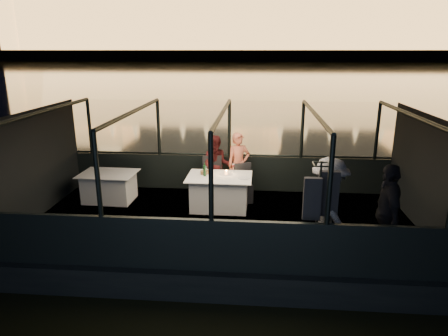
# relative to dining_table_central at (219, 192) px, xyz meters

# --- Properties ---
(river_water) EXTENTS (500.00, 500.00, 0.00)m
(river_water) POSITION_rel_dining_table_central_xyz_m (0.13, 79.30, -0.89)
(river_water) COLOR black
(river_water) RESTS_ON ground
(boat_hull) EXTENTS (8.60, 4.40, 1.00)m
(boat_hull) POSITION_rel_dining_table_central_xyz_m (0.13, -0.70, -0.89)
(boat_hull) COLOR black
(boat_hull) RESTS_ON river_water
(boat_deck) EXTENTS (8.00, 4.00, 0.04)m
(boat_deck) POSITION_rel_dining_table_central_xyz_m (0.13, -0.70, -0.41)
(boat_deck) COLOR black
(boat_deck) RESTS_ON boat_hull
(gunwale_port) EXTENTS (8.00, 0.08, 0.90)m
(gunwale_port) POSITION_rel_dining_table_central_xyz_m (0.13, 1.30, 0.06)
(gunwale_port) COLOR black
(gunwale_port) RESTS_ON boat_deck
(gunwale_starboard) EXTENTS (8.00, 0.08, 0.90)m
(gunwale_starboard) POSITION_rel_dining_table_central_xyz_m (0.13, -2.70, 0.06)
(gunwale_starboard) COLOR black
(gunwale_starboard) RESTS_ON boat_deck
(cabin_glass_port) EXTENTS (8.00, 0.02, 1.40)m
(cabin_glass_port) POSITION_rel_dining_table_central_xyz_m (0.13, 1.30, 1.21)
(cabin_glass_port) COLOR #99B2B2
(cabin_glass_port) RESTS_ON gunwale_port
(cabin_glass_starboard) EXTENTS (8.00, 0.02, 1.40)m
(cabin_glass_starboard) POSITION_rel_dining_table_central_xyz_m (0.13, -2.70, 1.21)
(cabin_glass_starboard) COLOR #99B2B2
(cabin_glass_starboard) RESTS_ON gunwale_starboard
(cabin_roof_glass) EXTENTS (8.00, 4.00, 0.02)m
(cabin_roof_glass) POSITION_rel_dining_table_central_xyz_m (0.13, -0.70, 1.91)
(cabin_roof_glass) COLOR #99B2B2
(cabin_roof_glass) RESTS_ON boat_deck
(end_wall_fore) EXTENTS (0.02, 4.00, 2.30)m
(end_wall_fore) POSITION_rel_dining_table_central_xyz_m (-3.87, -0.70, 0.76)
(end_wall_fore) COLOR black
(end_wall_fore) RESTS_ON boat_deck
(end_wall_aft) EXTENTS (0.02, 4.00, 2.30)m
(end_wall_aft) POSITION_rel_dining_table_central_xyz_m (4.13, -0.70, 0.76)
(end_wall_aft) COLOR black
(end_wall_aft) RESTS_ON boat_deck
(canopy_ribs) EXTENTS (8.00, 4.00, 2.30)m
(canopy_ribs) POSITION_rel_dining_table_central_xyz_m (0.13, -0.70, 0.76)
(canopy_ribs) COLOR black
(canopy_ribs) RESTS_ON boat_deck
(embankment) EXTENTS (400.00, 140.00, 6.00)m
(embankment) POSITION_rel_dining_table_central_xyz_m (0.13, 209.30, 0.11)
(embankment) COLOR #423D33
(embankment) RESTS_ON ground
(dining_table_central) EXTENTS (1.46, 1.06, 0.77)m
(dining_table_central) POSITION_rel_dining_table_central_xyz_m (0.00, 0.00, 0.00)
(dining_table_central) COLOR white
(dining_table_central) RESTS_ON boat_deck
(dining_table_aft) EXTENTS (1.34, 0.99, 0.69)m
(dining_table_aft) POSITION_rel_dining_table_central_xyz_m (-2.68, 0.27, 0.00)
(dining_table_aft) COLOR white
(dining_table_aft) RESTS_ON boat_deck
(chair_port_left) EXTENTS (0.58, 0.58, 1.00)m
(chair_port_left) POSITION_rel_dining_table_central_xyz_m (-0.26, 0.65, 0.06)
(chair_port_left) COLOR black
(chair_port_left) RESTS_ON boat_deck
(chair_port_right) EXTENTS (0.54, 0.54, 0.89)m
(chair_port_right) POSITION_rel_dining_table_central_xyz_m (0.50, 0.45, 0.06)
(chair_port_right) COLOR black
(chair_port_right) RESTS_ON boat_deck
(coat_stand) EXTENTS (0.55, 0.46, 1.81)m
(coat_stand) POSITION_rel_dining_table_central_xyz_m (1.84, -2.35, 0.51)
(coat_stand) COLOR black
(coat_stand) RESTS_ON boat_deck
(person_woman_coral) EXTENTS (0.67, 0.57, 1.58)m
(person_woman_coral) POSITION_rel_dining_table_central_xyz_m (0.39, 0.90, 0.36)
(person_woman_coral) COLOR #D26B4C
(person_woman_coral) RESTS_ON boat_deck
(person_man_maroon) EXTENTS (0.73, 0.57, 1.51)m
(person_man_maroon) POSITION_rel_dining_table_central_xyz_m (-0.16, 0.88, 0.36)
(person_man_maroon) COLOR #3C1112
(person_man_maroon) RESTS_ON boat_deck
(passenger_stripe) EXTENTS (0.93, 1.28, 1.78)m
(passenger_stripe) POSITION_rel_dining_table_central_xyz_m (2.07, -1.98, 0.47)
(passenger_stripe) COLOR silver
(passenger_stripe) RESTS_ON boat_deck
(passenger_dark) EXTENTS (0.48, 1.04, 1.73)m
(passenger_dark) POSITION_rel_dining_table_central_xyz_m (3.02, -2.10, 0.47)
(passenger_dark) COLOR black
(passenger_dark) RESTS_ON boat_deck
(wine_bottle) EXTENTS (0.08, 0.08, 0.31)m
(wine_bottle) POSITION_rel_dining_table_central_xyz_m (-0.33, -0.00, 0.53)
(wine_bottle) COLOR #153A1A
(wine_bottle) RESTS_ON dining_table_central
(bread_basket) EXTENTS (0.22, 0.22, 0.07)m
(bread_basket) POSITION_rel_dining_table_central_xyz_m (-0.36, 0.14, 0.42)
(bread_basket) COLOR brown
(bread_basket) RESTS_ON dining_table_central
(amber_candle) EXTENTS (0.08, 0.08, 0.09)m
(amber_candle) POSITION_rel_dining_table_central_xyz_m (0.14, 0.17, 0.42)
(amber_candle) COLOR orange
(amber_candle) RESTS_ON dining_table_central
(plate_near) EXTENTS (0.31, 0.31, 0.02)m
(plate_near) POSITION_rel_dining_table_central_xyz_m (0.55, -0.10, 0.39)
(plate_near) COLOR silver
(plate_near) RESTS_ON dining_table_central
(plate_far) EXTENTS (0.28, 0.28, 0.02)m
(plate_far) POSITION_rel_dining_table_central_xyz_m (-0.28, 0.21, 0.39)
(plate_far) COLOR white
(plate_far) RESTS_ON dining_table_central
(wine_glass_white) EXTENTS (0.08, 0.08, 0.21)m
(wine_glass_white) POSITION_rel_dining_table_central_xyz_m (-0.30, -0.01, 0.48)
(wine_glass_white) COLOR silver
(wine_glass_white) RESTS_ON dining_table_central
(wine_glass_red) EXTENTS (0.07, 0.07, 0.21)m
(wine_glass_red) POSITION_rel_dining_table_central_xyz_m (0.29, 0.33, 0.48)
(wine_glass_red) COLOR white
(wine_glass_red) RESTS_ON dining_table_central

